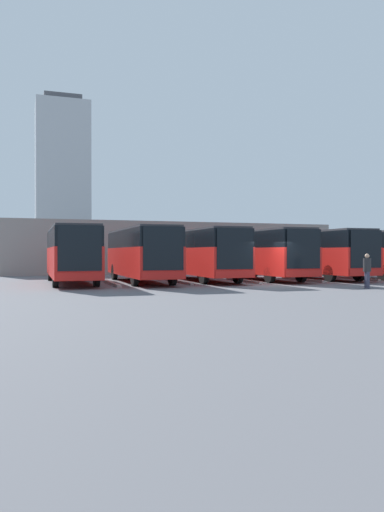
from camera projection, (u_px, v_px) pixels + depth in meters
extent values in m
plane|color=#5B5B60|center=(272.00, 285.00, 28.44)|extent=(600.00, 600.00, 0.00)
cube|color=red|center=(364.00, 260.00, 37.12)|extent=(2.71, 11.33, 1.74)
cube|color=black|center=(364.00, 241.00, 37.11)|extent=(2.67, 11.16, 1.07)
cube|color=#333338|center=(364.00, 233.00, 37.10)|extent=(2.60, 10.88, 0.12)
cylinder|color=black|center=(383.00, 272.00, 33.46)|extent=(0.32, 1.09, 1.09)
cylinder|color=black|center=(348.00, 269.00, 40.79)|extent=(0.32, 1.09, 1.09)
cylinder|color=black|center=(325.00, 269.00, 40.11)|extent=(0.32, 1.09, 1.09)
cube|color=#9E9E99|center=(354.00, 278.00, 34.83)|extent=(0.34, 5.22, 0.15)
cube|color=red|center=(315.00, 260.00, 35.63)|extent=(2.71, 11.33, 1.74)
cube|color=black|center=(315.00, 241.00, 35.62)|extent=(2.67, 11.16, 1.07)
cube|color=black|center=(366.00, 249.00, 30.25)|extent=(2.19, 0.08, 2.31)
cube|color=red|center=(366.00, 272.00, 30.25)|extent=(2.36, 0.11, 0.40)
cube|color=#333338|center=(315.00, 232.00, 35.62)|extent=(2.60, 10.88, 0.12)
cylinder|color=black|center=(359.00, 273.00, 32.65)|extent=(0.32, 1.09, 1.09)
cylinder|color=black|center=(330.00, 273.00, 31.97)|extent=(0.32, 1.09, 1.09)
cylinder|color=black|center=(303.00, 270.00, 39.30)|extent=(0.32, 1.09, 1.09)
cylinder|color=black|center=(278.00, 270.00, 38.63)|extent=(0.32, 1.09, 1.09)
cube|color=#9E9E99|center=(302.00, 280.00, 33.34)|extent=(0.34, 5.22, 0.15)
cube|color=red|center=(261.00, 261.00, 34.38)|extent=(2.71, 11.33, 1.74)
cube|color=black|center=(261.00, 240.00, 34.37)|extent=(2.67, 11.16, 1.07)
cube|color=black|center=(304.00, 249.00, 29.00)|extent=(2.19, 0.08, 2.31)
cube|color=red|center=(304.00, 273.00, 29.00)|extent=(2.36, 0.11, 0.40)
cube|color=#333338|center=(261.00, 232.00, 34.37)|extent=(2.60, 10.88, 0.12)
cylinder|color=black|center=(301.00, 274.00, 31.40)|extent=(0.32, 1.09, 1.09)
cylinder|color=black|center=(270.00, 274.00, 30.72)|extent=(0.32, 1.09, 1.09)
cylinder|color=black|center=(254.00, 270.00, 38.05)|extent=(0.32, 1.09, 1.09)
cylinder|color=black|center=(227.00, 270.00, 37.38)|extent=(0.32, 1.09, 1.09)
cube|color=#9E9E99|center=(243.00, 281.00, 32.09)|extent=(0.34, 5.22, 0.15)
cube|color=red|center=(202.00, 261.00, 33.20)|extent=(2.71, 11.33, 1.74)
cube|color=black|center=(202.00, 240.00, 33.19)|extent=(2.67, 11.16, 1.07)
cube|color=black|center=(235.00, 249.00, 27.81)|extent=(2.19, 0.08, 2.31)
cube|color=red|center=(235.00, 274.00, 27.82)|extent=(2.36, 0.11, 0.40)
cube|color=#333338|center=(202.00, 231.00, 33.18)|extent=(2.60, 10.88, 0.12)
cylinder|color=black|center=(238.00, 275.00, 30.21)|extent=(0.32, 1.09, 1.09)
cylinder|color=black|center=(204.00, 275.00, 29.54)|extent=(0.32, 1.09, 1.09)
cylinder|color=black|center=(200.00, 271.00, 36.87)|extent=(0.32, 1.09, 1.09)
cylinder|color=black|center=(172.00, 271.00, 36.19)|extent=(0.32, 1.09, 1.09)
cube|color=#9E9E99|center=(179.00, 282.00, 30.91)|extent=(0.34, 5.22, 0.15)
cube|color=red|center=(141.00, 261.00, 31.47)|extent=(2.71, 11.33, 1.74)
cube|color=black|center=(141.00, 239.00, 31.46)|extent=(2.67, 11.16, 1.07)
cube|color=black|center=(163.00, 248.00, 26.08)|extent=(2.19, 0.08, 2.31)
cube|color=red|center=(163.00, 276.00, 26.09)|extent=(2.36, 0.11, 0.40)
cube|color=#333338|center=(141.00, 230.00, 31.45)|extent=(2.60, 10.88, 0.12)
cylinder|color=black|center=(172.00, 276.00, 28.48)|extent=(0.32, 1.09, 1.09)
cylinder|color=black|center=(135.00, 276.00, 27.81)|extent=(0.32, 1.09, 1.09)
cylinder|color=black|center=(145.00, 272.00, 35.13)|extent=(0.32, 1.09, 1.09)
cylinder|color=black|center=(114.00, 272.00, 34.46)|extent=(0.32, 1.09, 1.09)
cube|color=#9E9E99|center=(112.00, 283.00, 29.18)|extent=(0.34, 5.22, 0.15)
cube|color=red|center=(71.00, 262.00, 30.39)|extent=(2.71, 11.33, 1.74)
cube|color=black|center=(71.00, 239.00, 30.38)|extent=(2.67, 11.16, 1.07)
cube|color=black|center=(80.00, 248.00, 25.01)|extent=(2.19, 0.08, 2.31)
cube|color=red|center=(80.00, 277.00, 25.01)|extent=(2.36, 0.11, 0.40)
cube|color=#333338|center=(71.00, 229.00, 30.38)|extent=(2.60, 10.88, 0.12)
cylinder|color=black|center=(97.00, 277.00, 27.41)|extent=(0.32, 1.09, 1.09)
cylinder|color=black|center=(55.00, 277.00, 26.73)|extent=(0.32, 1.09, 1.09)
cylinder|color=black|center=(84.00, 272.00, 34.06)|extent=(0.32, 1.09, 1.09)
cylinder|color=black|center=(50.00, 273.00, 33.39)|extent=(0.32, 1.09, 1.09)
cylinder|color=#38384C|center=(368.00, 280.00, 25.99)|extent=(0.26, 0.26, 0.88)
cylinder|color=#38384C|center=(366.00, 280.00, 26.21)|extent=(0.26, 0.26, 0.88)
cylinder|color=#262628|center=(367.00, 265.00, 26.10)|extent=(0.52, 0.52, 0.70)
sphere|color=tan|center=(367.00, 256.00, 26.09)|extent=(0.24, 0.24, 0.24)
cube|color=gray|center=(161.00, 248.00, 50.61)|extent=(30.61, 13.49, 4.64)
cube|color=silver|center=(142.00, 231.00, 58.39)|extent=(30.61, 3.00, 0.24)
cylinder|color=slate|center=(223.00, 250.00, 62.96)|extent=(0.20, 0.20, 4.39)
cylinder|color=slate|center=(47.00, 250.00, 55.93)|extent=(0.20, 0.20, 4.39)
cube|color=#ADB2B7|center=(62.00, 181.00, 179.54)|extent=(18.47, 18.47, 55.26)
cube|color=#4C4C51|center=(62.00, 101.00, 179.35)|extent=(12.93, 12.93, 2.40)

